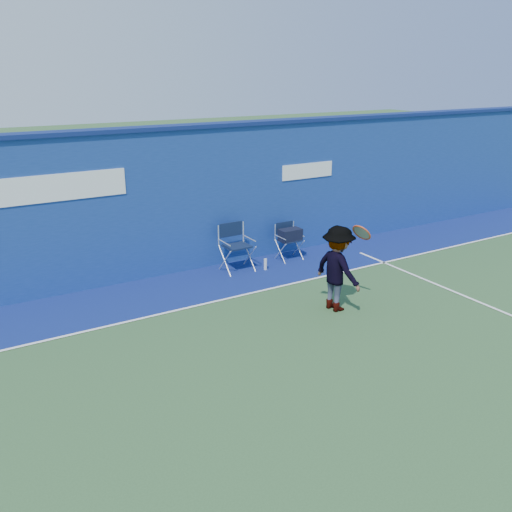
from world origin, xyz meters
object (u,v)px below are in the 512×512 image
directors_chair_right (289,245)px  water_bottle (265,264)px  directors_chair_left (237,256)px  tennis_player (338,268)px

directors_chair_right → water_bottle: directors_chair_right is taller
water_bottle → directors_chair_left: bearing=151.1°
directors_chair_right → water_bottle: bearing=-158.9°
directors_chair_right → tennis_player: size_ratio=0.53×
water_bottle → tennis_player: 2.47m
directors_chair_left → directors_chair_right: size_ratio=1.21×
directors_chair_right → water_bottle: (-0.84, -0.32, -0.22)m
water_bottle → tennis_player: tennis_player is taller
directors_chair_left → directors_chair_right: directors_chair_left is taller
directors_chair_right → tennis_player: tennis_player is taller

